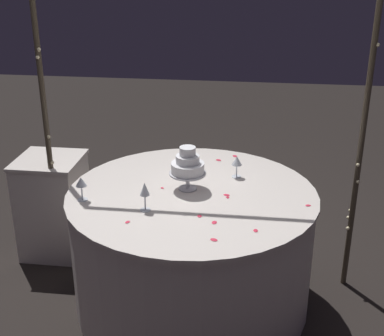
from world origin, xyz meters
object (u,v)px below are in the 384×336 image
Objects in this scene: side_table at (53,206)px; wine_glass_1 at (145,191)px; decorative_arch at (198,72)px; wine_glass_0 at (237,162)px; wine_glass_3 at (194,156)px; wine_glass_2 at (81,183)px; tiered_cake at (188,165)px; main_table at (192,248)px.

side_table is 1.23m from wine_glass_1.
decorative_arch is 12.97× the size of wine_glass_1.
wine_glass_0 is 0.28m from wine_glass_3.
wine_glass_2 is at bearing -54.44° from side_table.
tiered_cake is at bearing -96.59° from decorative_arch.
wine_glass_0 is 0.83× the size of wine_glass_1.
decorative_arch reaches higher than wine_glass_2.
wine_glass_2 is (-0.86, -0.45, 0.00)m from wine_glass_0.
wine_glass_1 is (-0.48, -0.53, 0.02)m from wine_glass_0.
decorative_arch is at bearing 90.19° from main_table.
tiered_cake is 1.61× the size of wine_glass_1.
main_table is (0.00, -0.31, -1.04)m from decorative_arch.
wine_glass_1 is at bearing -109.80° from wine_glass_3.
side_table is at bearing 157.88° from tiered_cake.
wine_glass_3 is (0.59, 0.48, 0.01)m from wine_glass_2.
wine_glass_0 is 0.88× the size of wine_glass_3.
wine_glass_2 is at bearing -141.14° from decorative_arch.
tiered_cake reaches higher than wine_glass_3.
wine_glass_2 is at bearing 168.35° from wine_glass_1.
wine_glass_1 is at bearing -11.65° from wine_glass_2.
wine_glass_0 is at bearing -8.79° from side_table.
wine_glass_3 is (-0.02, 0.30, 0.49)m from main_table.
decorative_arch is at bearing 25.18° from wine_glass_3.
wine_glass_1 is at bearing -122.49° from tiered_cake.
tiered_cake is 0.36m from wine_glass_1.
side_table is at bearing 171.21° from wine_glass_0.
tiered_cake reaches higher than wine_glass_0.
tiered_cake is (1.05, -0.43, 0.55)m from side_table.
decorative_arch reaches higher than side_table.
side_table is (-1.08, 0.47, -0.01)m from main_table.
main_table is 8.91× the size of wine_glass_1.
wine_glass_1 reaches higher than wine_glass_0.
side_table is 2.74× the size of tiered_cake.
wine_glass_1 is at bearing -130.82° from main_table.
decorative_arch is 0.96m from wine_glass_2.
main_table is 2.02× the size of side_table.
side_table is (-1.08, 0.16, -1.05)m from decorative_arch.
wine_glass_1 is at bearing -111.48° from decorative_arch.
wine_glass_3 is (0.20, 0.56, -0.01)m from wine_glass_1.
tiered_cake is at bearing -91.74° from wine_glass_3.
wine_glass_0 is (0.28, 0.22, -0.05)m from tiered_cake.
wine_glass_1 is at bearing -40.63° from side_table.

